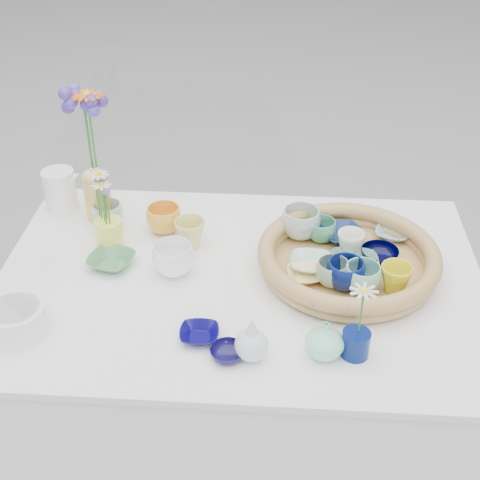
# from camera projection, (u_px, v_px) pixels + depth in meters

# --- Properties ---
(ground) EXTENTS (80.00, 80.00, 0.00)m
(ground) POSITION_uv_depth(u_px,v_px,m) (240.00, 466.00, 2.16)
(ground) COLOR gray
(display_table) EXTENTS (1.26, 0.86, 0.77)m
(display_table) POSITION_uv_depth(u_px,v_px,m) (240.00, 466.00, 2.16)
(display_table) COLOR white
(display_table) RESTS_ON ground
(wicker_tray) EXTENTS (0.47, 0.47, 0.08)m
(wicker_tray) POSITION_uv_depth(u_px,v_px,m) (348.00, 259.00, 1.73)
(wicker_tray) COLOR #A5783E
(wicker_tray) RESTS_ON display_table
(tray_ceramic_0) EXTENTS (0.15, 0.15, 0.03)m
(tray_ceramic_0) POSITION_uv_depth(u_px,v_px,m) (342.00, 235.00, 1.84)
(tray_ceramic_0) COLOR navy
(tray_ceramic_0) RESTS_ON wicker_tray
(tray_ceramic_1) EXTENTS (0.12, 0.12, 0.03)m
(tray_ceramic_1) POSITION_uv_depth(u_px,v_px,m) (379.00, 255.00, 1.76)
(tray_ceramic_1) COLOR black
(tray_ceramic_1) RESTS_ON wicker_tray
(tray_ceramic_2) EXTENTS (0.10, 0.10, 0.07)m
(tray_ceramic_2) POSITION_uv_depth(u_px,v_px,m) (396.00, 278.00, 1.64)
(tray_ceramic_2) COLOR yellow
(tray_ceramic_2) RESTS_ON wicker_tray
(tray_ceramic_3) EXTENTS (0.13, 0.13, 0.03)m
(tray_ceramic_3) POSITION_uv_depth(u_px,v_px,m) (354.00, 265.00, 1.72)
(tray_ceramic_3) COLOR #4A7E67
(tray_ceramic_3) RESTS_ON wicker_tray
(tray_ceramic_4) EXTENTS (0.10, 0.10, 0.07)m
(tray_ceramic_4) POSITION_uv_depth(u_px,v_px,m) (332.00, 273.00, 1.66)
(tray_ceramic_4) COLOR #8AA98E
(tray_ceramic_4) RESTS_ON wicker_tray
(tray_ceramic_5) EXTENTS (0.11, 0.11, 0.03)m
(tray_ceramic_5) POSITION_uv_depth(u_px,v_px,m) (311.00, 263.00, 1.73)
(tray_ceramic_5) COLOR #AAE7CD
(tray_ceramic_5) RESTS_ON wicker_tray
(tray_ceramic_6) EXTENTS (0.13, 0.13, 0.08)m
(tray_ceramic_6) POSITION_uv_depth(u_px,v_px,m) (301.00, 223.00, 1.84)
(tray_ceramic_6) COLOR #A8C2BE
(tray_ceramic_6) RESTS_ON wicker_tray
(tray_ceramic_7) EXTENTS (0.08, 0.08, 0.07)m
(tray_ceramic_7) POSITION_uv_depth(u_px,v_px,m) (350.00, 243.00, 1.77)
(tray_ceramic_7) COLOR white
(tray_ceramic_7) RESTS_ON wicker_tray
(tray_ceramic_8) EXTENTS (0.12, 0.12, 0.02)m
(tray_ceramic_8) POSITION_uv_depth(u_px,v_px,m) (393.00, 233.00, 1.85)
(tray_ceramic_8) COLOR #88B9DA
(tray_ceramic_8) RESTS_ON wicker_tray
(tray_ceramic_9) EXTENTS (0.12, 0.12, 0.08)m
(tray_ceramic_9) POSITION_uv_depth(u_px,v_px,m) (345.00, 274.00, 1.65)
(tray_ceramic_9) COLOR navy
(tray_ceramic_9) RESTS_ON wicker_tray
(tray_ceramic_10) EXTENTS (0.11, 0.11, 0.02)m
(tray_ceramic_10) POSITION_uv_depth(u_px,v_px,m) (306.00, 275.00, 1.69)
(tray_ceramic_10) COLOR #FFD385
(tray_ceramic_10) RESTS_ON wicker_tray
(tray_ceramic_11) EXTENTS (0.10, 0.10, 0.07)m
(tray_ceramic_11) POSITION_uv_depth(u_px,v_px,m) (362.00, 278.00, 1.64)
(tray_ceramic_11) COLOR #82D0B0
(tray_ceramic_11) RESTS_ON wicker_tray
(tray_ceramic_12) EXTENTS (0.10, 0.10, 0.06)m
(tray_ceramic_12) POSITION_uv_depth(u_px,v_px,m) (321.00, 230.00, 1.83)
(tray_ceramic_12) COLOR #4DA176
(tray_ceramic_12) RESTS_ON wicker_tray
(loose_ceramic_0) EXTENTS (0.13, 0.13, 0.08)m
(loose_ceramic_0) POSITION_uv_depth(u_px,v_px,m) (164.00, 219.00, 1.89)
(loose_ceramic_0) COLOR #F4A530
(loose_ceramic_0) RESTS_ON display_table
(loose_ceramic_1) EXTENTS (0.11, 0.11, 0.08)m
(loose_ceramic_1) POSITION_uv_depth(u_px,v_px,m) (190.00, 233.00, 1.83)
(loose_ceramic_1) COLOR #DBD26E
(loose_ceramic_1) RESTS_ON display_table
(loose_ceramic_2) EXTENTS (0.14, 0.14, 0.03)m
(loose_ceramic_2) POSITION_uv_depth(u_px,v_px,m) (111.00, 261.00, 1.77)
(loose_ceramic_2) COLOR #4A8452
(loose_ceramic_2) RESTS_ON display_table
(loose_ceramic_3) EXTENTS (0.13, 0.13, 0.08)m
(loose_ceramic_3) POSITION_uv_depth(u_px,v_px,m) (173.00, 259.00, 1.73)
(loose_ceramic_3) COLOR white
(loose_ceramic_3) RESTS_ON display_table
(loose_ceramic_4) EXTENTS (0.09, 0.09, 0.02)m
(loose_ceramic_4) POSITION_uv_depth(u_px,v_px,m) (199.00, 334.00, 1.53)
(loose_ceramic_4) COLOR #08044B
(loose_ceramic_4) RESTS_ON display_table
(loose_ceramic_5) EXTENTS (0.10, 0.10, 0.07)m
(loose_ceramic_5) POSITION_uv_depth(u_px,v_px,m) (108.00, 214.00, 1.92)
(loose_ceramic_5) COLOR #AECDCA
(loose_ceramic_5) RESTS_ON display_table
(loose_ceramic_6) EXTENTS (0.09, 0.09, 0.02)m
(loose_ceramic_6) POSITION_uv_depth(u_px,v_px,m) (228.00, 353.00, 1.48)
(loose_ceramic_6) COLOR #0F0A3D
(loose_ceramic_6) RESTS_ON display_table
(fluted_bowl) EXTENTS (0.15, 0.15, 0.07)m
(fluted_bowl) POSITION_uv_depth(u_px,v_px,m) (17.00, 320.00, 1.54)
(fluted_bowl) COLOR white
(fluted_bowl) RESTS_ON display_table
(bud_vase_paleblue) EXTENTS (0.08, 0.08, 0.12)m
(bud_vase_paleblue) POSITION_uv_depth(u_px,v_px,m) (252.00, 338.00, 1.45)
(bud_vase_paleblue) COLOR silver
(bud_vase_paleblue) RESTS_ON display_table
(bud_vase_seafoam) EXTENTS (0.09, 0.09, 0.09)m
(bud_vase_seafoam) POSITION_uv_depth(u_px,v_px,m) (325.00, 339.00, 1.47)
(bud_vase_seafoam) COLOR #90E0C5
(bud_vase_seafoam) RESTS_ON display_table
(bud_vase_cobalt) EXTENTS (0.07, 0.07, 0.06)m
(bud_vase_cobalt) POSITION_uv_depth(u_px,v_px,m) (356.00, 344.00, 1.48)
(bud_vase_cobalt) COLOR #071754
(bud_vase_cobalt) RESTS_ON display_table
(single_daisy) EXTENTS (0.08, 0.08, 0.13)m
(single_daisy) POSITION_uv_depth(u_px,v_px,m) (361.00, 311.00, 1.44)
(single_daisy) COLOR silver
(single_daisy) RESTS_ON bud_vase_cobalt
(tall_vase_yellow) EXTENTS (0.10, 0.10, 0.14)m
(tall_vase_yellow) POSITION_uv_depth(u_px,v_px,m) (98.00, 197.00, 1.93)
(tall_vase_yellow) COLOR gold
(tall_vase_yellow) RESTS_ON display_table
(gerbera) EXTENTS (0.12, 0.12, 0.26)m
(gerbera) POSITION_uv_depth(u_px,v_px,m) (93.00, 137.00, 1.82)
(gerbera) COLOR orange
(gerbera) RESTS_ON tall_vase_yellow
(hydrangea) EXTENTS (0.12, 0.12, 0.32)m
(hydrangea) POSITION_uv_depth(u_px,v_px,m) (89.00, 139.00, 1.83)
(hydrangea) COLOR #4A3293
(hydrangea) RESTS_ON tall_vase_yellow
(white_pitcher) EXTENTS (0.16, 0.14, 0.13)m
(white_pitcher) POSITION_uv_depth(u_px,v_px,m) (60.00, 190.00, 1.98)
(white_pitcher) COLOR white
(white_pitcher) RESTS_ON display_table
(daisy_cup) EXTENTS (0.09, 0.09, 0.08)m
(daisy_cup) POSITION_uv_depth(u_px,v_px,m) (109.00, 234.00, 1.83)
(daisy_cup) COLOR #F9F659
(daisy_cup) RESTS_ON display_table
(daisy_posy) EXTENTS (0.10, 0.10, 0.15)m
(daisy_posy) POSITION_uv_depth(u_px,v_px,m) (102.00, 196.00, 1.77)
(daisy_posy) COLOR white
(daisy_posy) RESTS_ON daisy_cup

